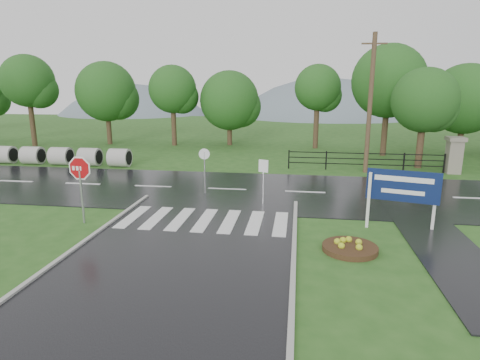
# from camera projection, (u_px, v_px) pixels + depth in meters

# --- Properties ---
(ground) EXTENTS (120.00, 120.00, 0.00)m
(ground) POSITION_uv_depth(u_px,v_px,m) (164.00, 280.00, 11.11)
(ground) COLOR #28551C
(ground) RESTS_ON ground
(main_road) EXTENTS (90.00, 8.00, 0.04)m
(main_road) POSITION_uv_depth(u_px,v_px,m) (227.00, 190.00, 20.74)
(main_road) COLOR black
(main_road) RESTS_ON ground
(walkway) EXTENTS (2.20, 11.00, 0.04)m
(walkway) POSITION_uv_depth(u_px,v_px,m) (440.00, 243.00, 13.77)
(walkway) COLOR black
(walkway) RESTS_ON ground
(crosswalk) EXTENTS (6.50, 2.80, 0.02)m
(crosswalk) POSITION_uv_depth(u_px,v_px,m) (205.00, 220.00, 15.92)
(crosswalk) COLOR silver
(crosswalk) RESTS_ON ground
(pillar_west) EXTENTS (1.00, 1.00, 2.24)m
(pillar_west) POSITION_uv_depth(u_px,v_px,m) (454.00, 154.00, 24.42)
(pillar_west) COLOR gray
(pillar_west) RESTS_ON ground
(fence_west) EXTENTS (9.58, 0.08, 1.20)m
(fence_west) POSITION_uv_depth(u_px,v_px,m) (365.00, 159.00, 25.26)
(fence_west) COLOR black
(fence_west) RESTS_ON ground
(hills) EXTENTS (102.00, 48.00, 48.00)m
(hills) POSITION_uv_depth(u_px,v_px,m) (296.00, 197.00, 76.78)
(hills) COLOR slate
(hills) RESTS_ON ground
(treeline) EXTENTS (83.20, 5.20, 10.00)m
(treeline) POSITION_uv_depth(u_px,v_px,m) (268.00, 149.00, 34.08)
(treeline) COLOR #1B4D17
(treeline) RESTS_ON ground
(culvert_pipes) EXTENTS (9.70, 1.20, 1.20)m
(culvert_pipes) POSITION_uv_depth(u_px,v_px,m) (61.00, 156.00, 27.16)
(culvert_pipes) COLOR #9E9B93
(culvert_pipes) RESTS_ON ground
(stop_sign) EXTENTS (1.25, 0.12, 2.82)m
(stop_sign) POSITION_uv_depth(u_px,v_px,m) (80.00, 174.00, 15.30)
(stop_sign) COLOR #939399
(stop_sign) RESTS_ON ground
(estate_billboard) EXTENTS (2.50, 0.72, 2.25)m
(estate_billboard) POSITION_uv_depth(u_px,v_px,m) (403.00, 189.00, 14.75)
(estate_billboard) COLOR silver
(estate_billboard) RESTS_ON ground
(flower_bed) EXTENTS (1.79, 1.79, 0.36)m
(flower_bed) POSITION_uv_depth(u_px,v_px,m) (350.00, 247.00, 13.06)
(flower_bed) COLOR #332111
(flower_bed) RESTS_ON ground
(reg_sign_small) EXTENTS (0.44, 0.17, 2.07)m
(reg_sign_small) POSITION_uv_depth(u_px,v_px,m) (263.00, 173.00, 17.82)
(reg_sign_small) COLOR #939399
(reg_sign_small) RESTS_ON ground
(reg_sign_round) EXTENTS (0.53, 0.10, 2.29)m
(reg_sign_round) POSITION_uv_depth(u_px,v_px,m) (205.00, 166.00, 19.58)
(reg_sign_round) COLOR #939399
(reg_sign_round) RESTS_ON ground
(utility_pole_east) EXTENTS (1.47, 0.28, 8.28)m
(utility_pole_east) POSITION_uv_depth(u_px,v_px,m) (370.00, 104.00, 23.98)
(utility_pole_east) COLOR #473523
(utility_pole_east) RESTS_ON ground
(entrance_tree_left) EXTENTS (4.09, 4.09, 6.41)m
(entrance_tree_left) POSITION_uv_depth(u_px,v_px,m) (425.00, 100.00, 25.36)
(entrance_tree_left) COLOR #3D2B1C
(entrance_tree_left) RESTS_ON ground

